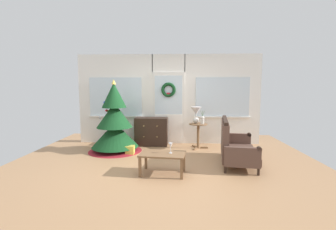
{
  "coord_description": "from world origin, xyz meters",
  "views": [
    {
      "loc": [
        0.29,
        -4.89,
        1.63
      ],
      "look_at": [
        0.05,
        0.55,
        1.0
      ],
      "focal_mm": 25.94,
      "sensor_mm": 36.0,
      "label": 1
    }
  ],
  "objects_px": {
    "dresser_cabinet": "(151,131)",
    "gift_box": "(130,150)",
    "table_lamp": "(196,113)",
    "wine_glass": "(171,146)",
    "flower_vase": "(202,120)",
    "coffee_table": "(163,156)",
    "christmas_tree": "(115,125)",
    "settee_sofa": "(234,146)",
    "side_table": "(198,131)"
  },
  "relations": [
    {
      "from": "settee_sofa",
      "to": "gift_box",
      "type": "height_order",
      "value": "settee_sofa"
    },
    {
      "from": "coffee_table",
      "to": "side_table",
      "type": "bearing_deg",
      "value": 67.18
    },
    {
      "from": "settee_sofa",
      "to": "table_lamp",
      "type": "relative_size",
      "value": 3.53
    },
    {
      "from": "flower_vase",
      "to": "coffee_table",
      "type": "bearing_deg",
      "value": -115.96
    },
    {
      "from": "flower_vase",
      "to": "gift_box",
      "type": "height_order",
      "value": "flower_vase"
    },
    {
      "from": "settee_sofa",
      "to": "side_table",
      "type": "bearing_deg",
      "value": 118.07
    },
    {
      "from": "dresser_cabinet",
      "to": "settee_sofa",
      "type": "bearing_deg",
      "value": -38.37
    },
    {
      "from": "wine_glass",
      "to": "coffee_table",
      "type": "bearing_deg",
      "value": -174.46
    },
    {
      "from": "christmas_tree",
      "to": "flower_vase",
      "type": "bearing_deg",
      "value": 7.63
    },
    {
      "from": "gift_box",
      "to": "side_table",
      "type": "bearing_deg",
      "value": 20.76
    },
    {
      "from": "dresser_cabinet",
      "to": "wine_glass",
      "type": "xyz_separation_m",
      "value": [
        0.61,
        -2.24,
        0.15
      ]
    },
    {
      "from": "coffee_table",
      "to": "wine_glass",
      "type": "bearing_deg",
      "value": 5.54
    },
    {
      "from": "settee_sofa",
      "to": "flower_vase",
      "type": "bearing_deg",
      "value": 115.43
    },
    {
      "from": "dresser_cabinet",
      "to": "wine_glass",
      "type": "height_order",
      "value": "dresser_cabinet"
    },
    {
      "from": "coffee_table",
      "to": "gift_box",
      "type": "xyz_separation_m",
      "value": [
        -0.88,
        1.3,
        -0.23
      ]
    },
    {
      "from": "christmas_tree",
      "to": "wine_glass",
      "type": "distance_m",
      "value": 2.16
    },
    {
      "from": "table_lamp",
      "to": "wine_glass",
      "type": "xyz_separation_m",
      "value": [
        -0.61,
        -1.98,
        -0.42
      ]
    },
    {
      "from": "flower_vase",
      "to": "side_table",
      "type": "bearing_deg",
      "value": 149.04
    },
    {
      "from": "wine_glass",
      "to": "gift_box",
      "type": "relative_size",
      "value": 0.93
    },
    {
      "from": "table_lamp",
      "to": "coffee_table",
      "type": "height_order",
      "value": "table_lamp"
    },
    {
      "from": "side_table",
      "to": "christmas_tree",
      "type": "bearing_deg",
      "value": -170.45
    },
    {
      "from": "christmas_tree",
      "to": "coffee_table",
      "type": "bearing_deg",
      "value": -50.27
    },
    {
      "from": "coffee_table",
      "to": "gift_box",
      "type": "bearing_deg",
      "value": 124.13
    },
    {
      "from": "christmas_tree",
      "to": "settee_sofa",
      "type": "height_order",
      "value": "christmas_tree"
    },
    {
      "from": "wine_glass",
      "to": "gift_box",
      "type": "height_order",
      "value": "wine_glass"
    },
    {
      "from": "dresser_cabinet",
      "to": "table_lamp",
      "type": "xyz_separation_m",
      "value": [
        1.22,
        -0.26,
        0.56
      ]
    },
    {
      "from": "christmas_tree",
      "to": "side_table",
      "type": "bearing_deg",
      "value": 9.55
    },
    {
      "from": "settee_sofa",
      "to": "gift_box",
      "type": "relative_size",
      "value": 7.41
    },
    {
      "from": "settee_sofa",
      "to": "side_table",
      "type": "relative_size",
      "value": 2.33
    },
    {
      "from": "coffee_table",
      "to": "wine_glass",
      "type": "relative_size",
      "value": 4.59
    },
    {
      "from": "dresser_cabinet",
      "to": "gift_box",
      "type": "bearing_deg",
      "value": -113.9
    },
    {
      "from": "dresser_cabinet",
      "to": "settee_sofa",
      "type": "relative_size",
      "value": 0.58
    },
    {
      "from": "christmas_tree",
      "to": "wine_glass",
      "type": "xyz_separation_m",
      "value": [
        1.47,
        -1.58,
        -0.12
      ]
    },
    {
      "from": "side_table",
      "to": "gift_box",
      "type": "relative_size",
      "value": 3.18
    },
    {
      "from": "dresser_cabinet",
      "to": "side_table",
      "type": "height_order",
      "value": "dresser_cabinet"
    },
    {
      "from": "table_lamp",
      "to": "coffee_table",
      "type": "bearing_deg",
      "value": -110.91
    },
    {
      "from": "coffee_table",
      "to": "wine_glass",
      "type": "height_order",
      "value": "wine_glass"
    },
    {
      "from": "flower_vase",
      "to": "dresser_cabinet",
      "type": "bearing_deg",
      "value": 165.33
    },
    {
      "from": "side_table",
      "to": "flower_vase",
      "type": "xyz_separation_m",
      "value": [
        0.1,
        -0.06,
        0.31
      ]
    },
    {
      "from": "gift_box",
      "to": "settee_sofa",
      "type": "bearing_deg",
      "value": -14.02
    },
    {
      "from": "table_lamp",
      "to": "wine_glass",
      "type": "bearing_deg",
      "value": -107.2
    },
    {
      "from": "table_lamp",
      "to": "flower_vase",
      "type": "bearing_deg",
      "value": -32.01
    },
    {
      "from": "table_lamp",
      "to": "gift_box",
      "type": "relative_size",
      "value": 2.1
    },
    {
      "from": "settee_sofa",
      "to": "side_table",
      "type": "xyz_separation_m",
      "value": [
        -0.66,
        1.24,
        0.1
      ]
    },
    {
      "from": "settee_sofa",
      "to": "coffee_table",
      "type": "height_order",
      "value": "settee_sofa"
    },
    {
      "from": "dresser_cabinet",
      "to": "side_table",
      "type": "bearing_deg",
      "value": -13.25
    },
    {
      "from": "coffee_table",
      "to": "gift_box",
      "type": "distance_m",
      "value": 1.59
    },
    {
      "from": "christmas_tree",
      "to": "flower_vase",
      "type": "distance_m",
      "value": 2.27
    },
    {
      "from": "flower_vase",
      "to": "coffee_table",
      "type": "xyz_separation_m",
      "value": [
        -0.92,
        -1.89,
        -0.45
      ]
    },
    {
      "from": "wine_glass",
      "to": "gift_box",
      "type": "distance_m",
      "value": 1.71
    }
  ]
}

